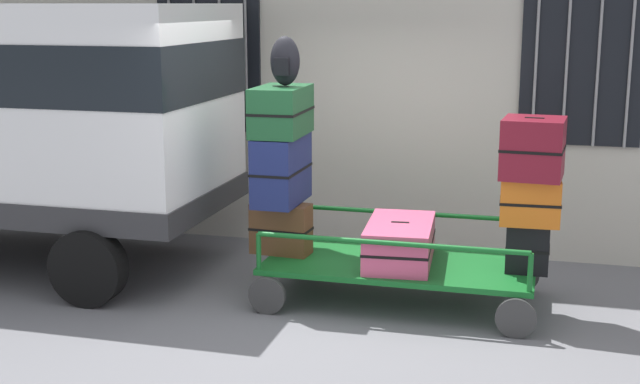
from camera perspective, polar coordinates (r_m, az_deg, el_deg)
ground_plane at (r=7.70m, az=-0.28°, el=-7.80°), size 40.00×40.00×0.00m
building_wall at (r=9.40m, az=3.39°, el=11.38°), size 12.00×0.38×5.00m
van at (r=9.29m, az=-19.99°, el=5.36°), size 4.39×2.13×2.66m
luggage_cart at (r=7.83m, az=5.31°, el=-5.00°), size 2.46×1.27×0.38m
cart_railing at (r=7.73m, az=5.36°, el=-2.59°), size 2.35×1.13×0.34m
suitcase_left_bottom at (r=7.98m, az=-2.60°, el=-2.44°), size 0.57×0.30×0.48m
suitcase_left_middle at (r=7.88m, az=-2.58°, el=1.50°), size 0.39×0.74×0.63m
suitcase_left_top at (r=7.81m, az=-2.59°, el=5.40°), size 0.45×0.76×0.45m
suitcase_midleft_bottom at (r=7.74m, az=5.31°, el=-3.35°), size 0.65×1.04×0.38m
suitcase_center_bottom at (r=7.66m, az=13.61°, el=-3.61°), size 0.37×0.29×0.43m
suitcase_center_middle at (r=7.53m, az=13.77°, el=-0.63°), size 0.52×0.35×0.40m
suitcase_center_top at (r=7.48m, az=13.95°, el=2.85°), size 0.55×0.57×0.51m
backpack at (r=7.77m, az=-2.34°, el=8.66°), size 0.27×0.22×0.44m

